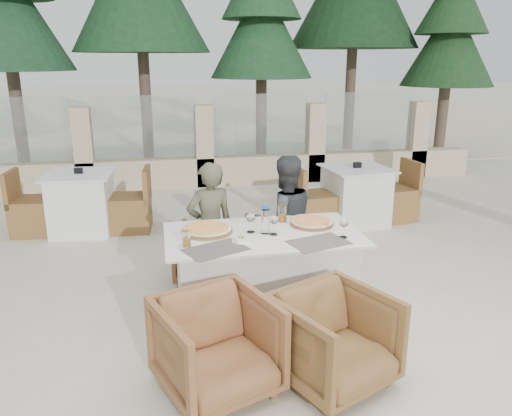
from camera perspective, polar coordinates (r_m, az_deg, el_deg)
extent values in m
plane|color=beige|center=(4.42, 0.33, -12.33)|extent=(80.00, 80.00, 0.00)
cube|color=beige|center=(17.94, -8.65, 9.63)|extent=(30.00, 16.00, 0.01)
cone|color=#1E4627|center=(11.15, -26.65, 18.12)|extent=(2.42, 2.42, 5.50)
cone|color=#1D4524|center=(11.35, -13.14, 21.85)|extent=(2.86, 2.86, 6.50)
cone|color=#204B28|center=(11.23, 0.62, 18.48)|extent=(2.20, 2.20, 5.00)
cone|color=#163619|center=(12.52, 11.22, 22.13)|extent=(2.99, 2.99, 6.80)
cone|color=#1D411E|center=(12.05, 21.14, 16.10)|extent=(1.98, 1.98, 4.50)
cube|color=#59534C|center=(3.77, -4.63, -4.75)|extent=(0.53, 0.46, 0.00)
cube|color=#625B54|center=(3.93, 7.16, -3.92)|extent=(0.52, 0.42, 0.00)
cylinder|color=orange|center=(4.14, -5.58, -2.43)|extent=(0.54, 0.54, 0.05)
cylinder|color=orange|center=(4.32, 6.41, -1.65)|extent=(0.45, 0.45, 0.05)
cylinder|color=#A0C2D3|center=(4.07, 1.08, -1.31)|extent=(0.09, 0.09, 0.24)
cylinder|color=orange|center=(3.84, -7.94, -3.48)|extent=(0.08, 0.08, 0.12)
cylinder|color=orange|center=(4.38, 3.04, -0.66)|extent=(0.09, 0.09, 0.15)
imported|color=brown|center=(5.04, -5.52, -5.09)|extent=(0.74, 0.75, 0.57)
imported|color=brown|center=(5.14, 3.05, -4.36)|extent=(0.67, 0.69, 0.61)
imported|color=brown|center=(3.41, -4.50, -15.54)|extent=(0.92, 0.93, 0.66)
imported|color=brown|center=(3.53, 8.91, -14.64)|extent=(0.93, 0.94, 0.65)
imported|color=#4F4F3A|center=(4.71, -5.26, -2.21)|extent=(0.52, 0.40, 1.25)
imported|color=#35383A|center=(4.78, 3.26, -1.61)|extent=(0.69, 0.56, 1.30)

